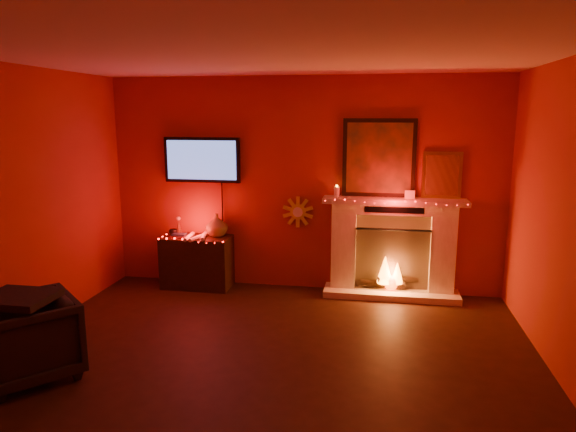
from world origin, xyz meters
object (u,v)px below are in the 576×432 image
sunburst_clock (298,212)px  fireplace (392,238)px  console_table (198,258)px  armchair (27,339)px  tv (202,160)px

sunburst_clock → fireplace: bearing=-4.4°
console_table → armchair: console_table is taller
sunburst_clock → tv: bearing=-178.8°
console_table → tv: bearing=81.5°
console_table → armchair: bearing=-103.8°
fireplace → sunburst_clock: bearing=175.6°
fireplace → sunburst_clock: 1.23m
fireplace → tv: bearing=178.5°
fireplace → armchair: 4.09m
tv → fireplace: bearing=-1.5°
tv → console_table: tv is taller
sunburst_clock → console_table: bearing=-170.4°
sunburst_clock → armchair: sunburst_clock is taller
tv → console_table: size_ratio=1.28×
tv → sunburst_clock: (1.25, 0.03, -0.65)m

